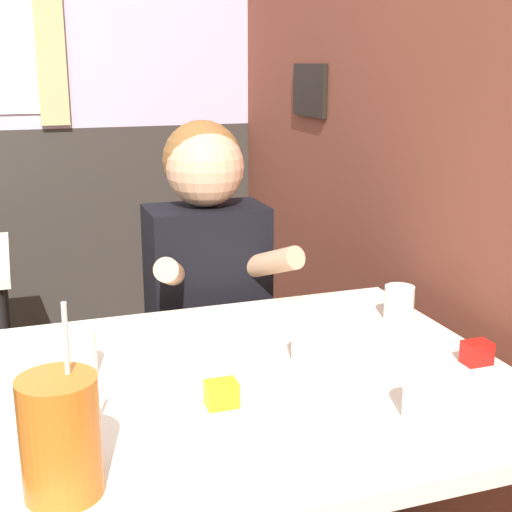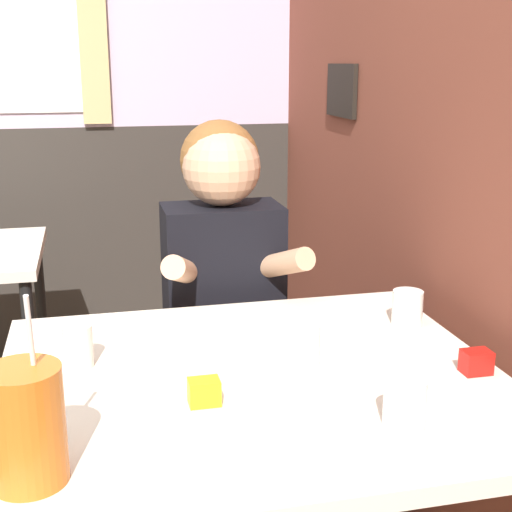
% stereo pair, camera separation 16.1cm
% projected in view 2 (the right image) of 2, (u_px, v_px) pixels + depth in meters
% --- Properties ---
extents(brick_wall_right, '(0.08, 4.31, 2.70)m').
position_uv_depth(brick_wall_right, '(400.00, 71.00, 2.19)').
color(brick_wall_right, brown).
rests_on(brick_wall_right, ground_plane).
extents(back_wall, '(5.23, 0.09, 2.70)m').
position_uv_depth(back_wall, '(36.00, 67.00, 3.05)').
color(back_wall, silver).
rests_on(back_wall, ground_plane).
extents(main_table, '(1.04, 0.92, 0.75)m').
position_uv_depth(main_table, '(253.00, 402.00, 1.50)').
color(main_table, beige).
rests_on(main_table, ground_plane).
extents(person_seated, '(0.42, 0.42, 1.22)m').
position_uv_depth(person_seated, '(223.00, 310.00, 2.12)').
color(person_seated, black).
rests_on(person_seated, ground_plane).
extents(cocktail_pitcher, '(0.12, 0.12, 0.31)m').
position_uv_depth(cocktail_pitcher, '(26.00, 426.00, 1.09)').
color(cocktail_pitcher, '#C6661E').
rests_on(cocktail_pitcher, main_table).
extents(glass_near_pitcher, '(0.07, 0.07, 0.09)m').
position_uv_depth(glass_near_pitcher, '(303.00, 345.00, 1.52)').
color(glass_near_pitcher, silver).
rests_on(glass_near_pitcher, main_table).
extents(glass_center, '(0.08, 0.08, 0.09)m').
position_uv_depth(glass_center, '(407.00, 308.00, 1.76)').
color(glass_center, silver).
rests_on(glass_center, main_table).
extents(glass_far_side, '(0.06, 0.06, 0.09)m').
position_uv_depth(glass_far_side, '(78.00, 346.00, 1.52)').
color(glass_far_side, silver).
rests_on(glass_far_side, main_table).
extents(glass_by_brick, '(0.08, 0.08, 0.09)m').
position_uv_depth(glass_by_brick, '(405.00, 403.00, 1.27)').
color(glass_by_brick, silver).
rests_on(glass_by_brick, main_table).
extents(condiment_ketchup, '(0.06, 0.04, 0.05)m').
position_uv_depth(condiment_ketchup, '(476.00, 362.00, 1.49)').
color(condiment_ketchup, '#B7140F').
rests_on(condiment_ketchup, main_table).
extents(condiment_mustard, '(0.06, 0.04, 0.05)m').
position_uv_depth(condiment_mustard, '(204.00, 392.00, 1.36)').
color(condiment_mustard, yellow).
rests_on(condiment_mustard, main_table).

